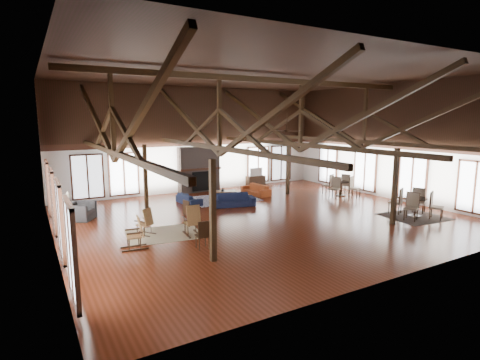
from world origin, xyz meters
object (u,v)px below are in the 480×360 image
sofa_orange (256,190)px  tv_console (256,181)px  armchair (81,211)px  cafe_table_near (415,203)px  sofa_navy_front (233,200)px  cafe_table_far (341,186)px  coffee_table (224,192)px  sofa_navy_left (189,199)px

sofa_orange → tv_console: size_ratio=1.56×
armchair → sofa_orange: bearing=-53.0°
sofa_orange → cafe_table_near: size_ratio=0.87×
sofa_orange → armchair: bearing=-90.3°
sofa_navy_front → cafe_table_far: (6.34, -0.75, 0.25)m
coffee_table → cafe_table_far: size_ratio=0.62×
sofa_navy_front → cafe_table_near: size_ratio=0.94×
sofa_navy_left → sofa_orange: size_ratio=0.90×
sofa_orange → armchair: size_ratio=1.74×
sofa_navy_left → cafe_table_near: cafe_table_near is taller
sofa_navy_front → cafe_table_near: (5.91, -5.61, 0.27)m
cafe_table_near → cafe_table_far: 4.89m
sofa_orange → coffee_table: bearing=-87.9°
sofa_navy_left → coffee_table: bearing=-94.9°
sofa_orange → armchair: (-9.18, -0.82, 0.08)m
coffee_table → tv_console: bearing=58.8°
armchair → sofa_navy_front: bearing=-66.4°
sofa_orange → coffee_table: size_ratio=1.44×
cafe_table_near → sofa_navy_left: bearing=136.7°
sofa_navy_left → armchair: bearing=91.3°
sofa_orange → tv_console: (1.57, 2.50, 0.03)m
armchair → coffee_table: bearing=-53.7°
sofa_navy_left → cafe_table_near: (7.59, -7.15, 0.32)m
cafe_table_near → sofa_orange: bearing=115.2°
sofa_orange → tv_console: bearing=142.5°
sofa_navy_left → coffee_table: sofa_navy_left is taller
cafe_table_near → cafe_table_far: bearing=84.8°
sofa_navy_front → cafe_table_near: 8.15m
armchair → cafe_table_near: size_ratio=0.50×
sofa_navy_front → sofa_navy_left: 2.28m
coffee_table → sofa_orange: bearing=29.3°
coffee_table → cafe_table_near: cafe_table_near is taller
cafe_table_near → tv_console: size_ratio=1.80×
sofa_navy_left → sofa_orange: sofa_orange is taller
sofa_orange → tv_console: 2.95m
sofa_orange → coffee_table: (-2.12, -0.28, 0.12)m
coffee_table → tv_console: (3.69, 2.78, -0.09)m
sofa_navy_front → coffee_table: (0.29, 1.53, 0.10)m
sofa_navy_front → coffee_table: sofa_navy_front is taller
sofa_navy_front → sofa_orange: sofa_navy_front is taller
coffee_table → armchair: size_ratio=1.20×
sofa_orange → cafe_table_near: (3.50, -7.42, 0.29)m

